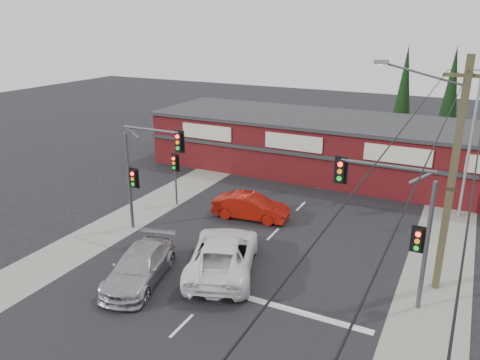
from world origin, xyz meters
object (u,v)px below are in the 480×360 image
at_px(white_suv, 223,254).
at_px(shop_building, 324,144).
at_px(red_sedan, 251,207).
at_px(utility_pole, 450,171).
at_px(silver_suv, 139,267).

bearing_deg(white_suv, shop_building, -108.60).
distance_m(red_sedan, shop_building, 10.96).
bearing_deg(utility_pole, white_suv, -161.95).
xyz_separation_m(shop_building, utility_pole, (9.36, -14.00, 3.26)).
height_order(silver_suv, utility_pole, utility_pole).
height_order(red_sedan, utility_pole, utility_pole).
relative_size(white_suv, shop_building, 0.23).
bearing_deg(shop_building, red_sedan, -95.55).
distance_m(red_sedan, utility_pole, 11.84).
bearing_deg(red_sedan, white_suv, -172.37).
relative_size(white_suv, silver_suv, 1.22).
xyz_separation_m(red_sedan, utility_pole, (10.41, -3.18, 4.66)).
relative_size(shop_building, utility_pole, 2.73).
xyz_separation_m(silver_suv, red_sedan, (1.43, 8.63, -0.00)).
bearing_deg(shop_building, silver_suv, -97.27).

